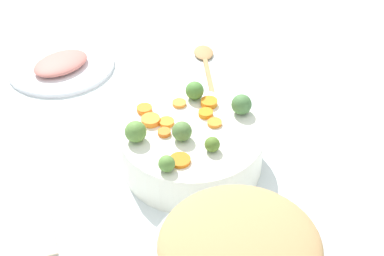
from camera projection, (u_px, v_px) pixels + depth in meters
The scene contains 21 objects.
tabletop at pixel (183, 172), 1.16m from camera, with size 2.40×2.40×0.02m, color silver.
serving_bowl_carrots at pixel (192, 148), 1.13m from camera, with size 0.29×0.29×0.09m, color white.
stuffing_mound at pixel (240, 245), 0.83m from camera, with size 0.24×0.24×0.05m, color tan.
carrot_slice_0 at pixel (215, 123), 1.12m from camera, with size 0.03×0.03×0.01m, color orange.
carrot_slice_1 at pixel (144, 109), 1.16m from camera, with size 0.03×0.03×0.01m, color orange.
carrot_slice_2 at pixel (166, 122), 1.12m from camera, with size 0.03×0.03×0.01m, color orange.
carrot_slice_3 at pixel (151, 120), 1.13m from camera, with size 0.04×0.04×0.01m, color orange.
carrot_slice_4 at pixel (164, 132), 1.10m from camera, with size 0.03×0.03×0.01m, color orange.
carrot_slice_5 at pixel (209, 103), 1.17m from camera, with size 0.03×0.03×0.01m, color orange.
carrot_slice_6 at pixel (181, 160), 1.04m from camera, with size 0.04×0.04×0.01m, color orange.
carrot_slice_7 at pixel (179, 103), 1.17m from camera, with size 0.03×0.03×0.01m, color orange.
carrot_slice_8 at pixel (206, 113), 1.15m from camera, with size 0.03×0.03×0.01m, color orange.
brussels_sprout_0 at pixel (242, 104), 1.14m from camera, with size 0.04×0.04×0.04m, color #49763E.
brussels_sprout_1 at pixel (182, 131), 1.08m from camera, with size 0.04×0.04×0.04m, color #547A3C.
brussels_sprout_2 at pixel (212, 144), 1.06m from camera, with size 0.03×0.03×0.03m, color #517327.
brussels_sprout_3 at pixel (136, 132), 1.07m from camera, with size 0.04×0.04×0.04m, color #59853A.
brussels_sprout_4 at pixel (195, 91), 1.18m from camera, with size 0.04×0.04×0.04m, color #4C8235.
brussels_sprout_5 at pixel (167, 164), 1.01m from camera, with size 0.03×0.03×0.03m, color #578438.
wooden_spoon at pixel (206, 62), 1.45m from camera, with size 0.07×0.29×0.01m.
ham_plate at pixel (61, 65), 1.44m from camera, with size 0.27×0.27×0.01m, color white.
ham_slice_main at pixel (61, 63), 1.41m from camera, with size 0.14×0.10×0.03m, color #C97367.
Camera 1 is at (0.06, -0.83, 0.82)m, focal length 52.69 mm.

